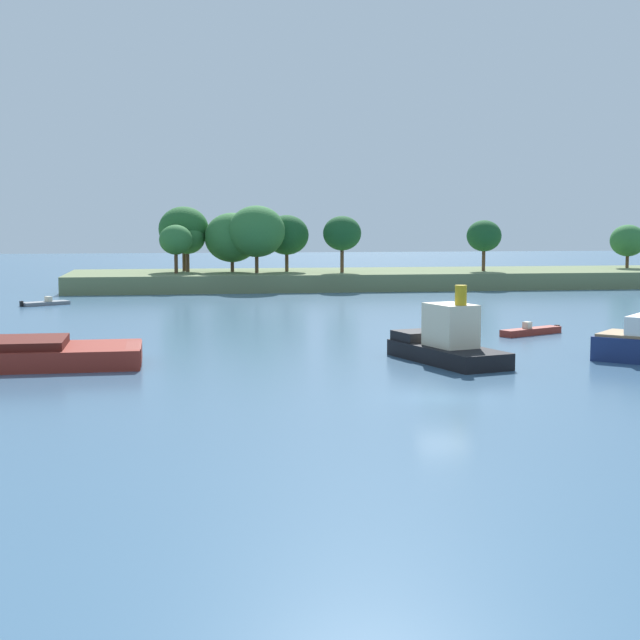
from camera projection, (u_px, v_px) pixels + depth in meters
name	position (u px, v px, depth m)	size (l,w,h in m)	color
ground_plane	(444.00, 398.00, 46.94)	(400.00, 400.00, 0.00)	#3D607F
treeline_island	(362.00, 265.00, 121.83)	(82.56, 17.10, 10.28)	#66754C
small_motorboat	(45.00, 303.00, 97.01)	(4.83, 3.90, 0.86)	slate
tugboat	(446.00, 342.00, 58.61)	(5.88, 9.58, 4.80)	black
fishing_skiff	(531.00, 331.00, 72.43)	(5.57, 3.58, 1.00)	maroon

